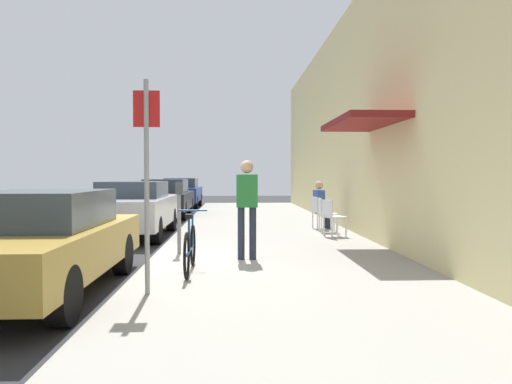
{
  "coord_description": "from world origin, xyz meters",
  "views": [
    {
      "loc": [
        1.45,
        -8.12,
        1.56
      ],
      "look_at": [
        2.08,
        5.58,
        1.11
      ],
      "focal_mm": 34.73,
      "sensor_mm": 36.0,
      "label": 1
    }
  ],
  "objects_px": {
    "street_sign": "(147,169)",
    "pedestrian_standing": "(247,201)",
    "parked_car_2": "(166,197)",
    "parked_car_0": "(38,241)",
    "parking_meter": "(179,212)",
    "parked_car_3": "(181,192)",
    "cafe_chair_1": "(325,213)",
    "bicycle_0": "(190,248)",
    "parked_car_1": "(133,208)",
    "seated_patron_2": "(321,203)",
    "cafe_chair_0": "(332,215)",
    "cafe_chair_2": "(319,210)"
  },
  "relations": [
    {
      "from": "street_sign",
      "to": "pedestrian_standing",
      "type": "xyz_separation_m",
      "value": [
        1.28,
        2.4,
        -0.52
      ]
    },
    {
      "from": "parked_car_1",
      "to": "bicycle_0",
      "type": "distance_m",
      "value": 5.65
    },
    {
      "from": "parking_meter",
      "to": "parked_car_1",
      "type": "bearing_deg",
      "value": 113.6
    },
    {
      "from": "parking_meter",
      "to": "street_sign",
      "type": "relative_size",
      "value": 0.51
    },
    {
      "from": "seated_patron_2",
      "to": "parking_meter",
      "type": "bearing_deg",
      "value": -129.12
    },
    {
      "from": "bicycle_0",
      "to": "seated_patron_2",
      "type": "relative_size",
      "value": 1.33
    },
    {
      "from": "bicycle_0",
      "to": "parked_car_3",
      "type": "bearing_deg",
      "value": 96.38
    },
    {
      "from": "parked_car_2",
      "to": "parking_meter",
      "type": "xyz_separation_m",
      "value": [
        1.55,
        -9.63,
        0.15
      ]
    },
    {
      "from": "cafe_chair_2",
      "to": "bicycle_0",
      "type": "bearing_deg",
      "value": -116.66
    },
    {
      "from": "bicycle_0",
      "to": "cafe_chair_0",
      "type": "height_order",
      "value": "bicycle_0"
    },
    {
      "from": "parked_car_2",
      "to": "pedestrian_standing",
      "type": "distance_m",
      "value": 10.7
    },
    {
      "from": "parked_car_3",
      "to": "bicycle_0",
      "type": "height_order",
      "value": "parked_car_3"
    },
    {
      "from": "bicycle_0",
      "to": "parked_car_0",
      "type": "bearing_deg",
      "value": -156.62
    },
    {
      "from": "parked_car_1",
      "to": "street_sign",
      "type": "height_order",
      "value": "street_sign"
    },
    {
      "from": "pedestrian_standing",
      "to": "street_sign",
      "type": "bearing_deg",
      "value": -118.09
    },
    {
      "from": "parked_car_1",
      "to": "parked_car_0",
      "type": "bearing_deg",
      "value": -90.0
    },
    {
      "from": "bicycle_0",
      "to": "seated_patron_2",
      "type": "distance_m",
      "value": 6.66
    },
    {
      "from": "parked_car_0",
      "to": "cafe_chair_0",
      "type": "height_order",
      "value": "parked_car_0"
    },
    {
      "from": "cafe_chair_1",
      "to": "seated_patron_2",
      "type": "distance_m",
      "value": 0.91
    },
    {
      "from": "parked_car_2",
      "to": "pedestrian_standing",
      "type": "relative_size",
      "value": 2.59
    },
    {
      "from": "parked_car_0",
      "to": "street_sign",
      "type": "bearing_deg",
      "value": -18.62
    },
    {
      "from": "parking_meter",
      "to": "cafe_chair_0",
      "type": "height_order",
      "value": "parking_meter"
    },
    {
      "from": "parked_car_3",
      "to": "cafe_chair_1",
      "type": "relative_size",
      "value": 5.06
    },
    {
      "from": "seated_patron_2",
      "to": "parked_car_1",
      "type": "bearing_deg",
      "value": -172.99
    },
    {
      "from": "cafe_chair_1",
      "to": "cafe_chair_0",
      "type": "bearing_deg",
      "value": -89.7
    },
    {
      "from": "parked_car_1",
      "to": "parked_car_2",
      "type": "relative_size",
      "value": 1.0
    },
    {
      "from": "parking_meter",
      "to": "seated_patron_2",
      "type": "xyz_separation_m",
      "value": [
        3.38,
        4.15,
        -0.07
      ]
    },
    {
      "from": "parking_meter",
      "to": "bicycle_0",
      "type": "height_order",
      "value": "parking_meter"
    },
    {
      "from": "cafe_chair_1",
      "to": "cafe_chair_2",
      "type": "xyz_separation_m",
      "value": [
        0.0,
        0.87,
        0.0
      ]
    },
    {
      "from": "parked_car_0",
      "to": "cafe_chair_1",
      "type": "height_order",
      "value": "parked_car_0"
    },
    {
      "from": "parking_meter",
      "to": "bicycle_0",
      "type": "relative_size",
      "value": 0.77
    },
    {
      "from": "bicycle_0",
      "to": "cafe_chair_1",
      "type": "distance_m",
      "value": 5.84
    },
    {
      "from": "parked_car_1",
      "to": "pedestrian_standing",
      "type": "bearing_deg",
      "value": -56.72
    },
    {
      "from": "parked_car_2",
      "to": "street_sign",
      "type": "xyz_separation_m",
      "value": [
        1.5,
        -12.73,
        0.91
      ]
    },
    {
      "from": "cafe_chair_2",
      "to": "street_sign",
      "type": "bearing_deg",
      "value": -114.97
    },
    {
      "from": "parked_car_3",
      "to": "bicycle_0",
      "type": "relative_size",
      "value": 2.57
    },
    {
      "from": "street_sign",
      "to": "cafe_chair_1",
      "type": "xyz_separation_m",
      "value": [
        3.37,
        6.36,
        -1.02
      ]
    },
    {
      "from": "parked_car_3",
      "to": "cafe_chair_1",
      "type": "height_order",
      "value": "parked_car_3"
    },
    {
      "from": "parked_car_1",
      "to": "cafe_chair_1",
      "type": "relative_size",
      "value": 5.06
    },
    {
      "from": "cafe_chair_0",
      "to": "cafe_chair_2",
      "type": "bearing_deg",
      "value": 90.11
    },
    {
      "from": "seated_patron_2",
      "to": "parked_car_0",
      "type": "bearing_deg",
      "value": -126.16
    },
    {
      "from": "street_sign",
      "to": "cafe_chair_1",
      "type": "distance_m",
      "value": 7.27
    },
    {
      "from": "parked_car_0",
      "to": "seated_patron_2",
      "type": "bearing_deg",
      "value": 53.84
    },
    {
      "from": "parking_meter",
      "to": "cafe_chair_1",
      "type": "distance_m",
      "value": 4.66
    },
    {
      "from": "parked_car_0",
      "to": "cafe_chair_2",
      "type": "distance_m",
      "value": 8.31
    },
    {
      "from": "parked_car_0",
      "to": "parking_meter",
      "type": "height_order",
      "value": "parking_meter"
    },
    {
      "from": "parking_meter",
      "to": "pedestrian_standing",
      "type": "distance_m",
      "value": 1.43
    },
    {
      "from": "bicycle_0",
      "to": "pedestrian_standing",
      "type": "height_order",
      "value": "pedestrian_standing"
    },
    {
      "from": "bicycle_0",
      "to": "seated_patron_2",
      "type": "bearing_deg",
      "value": 62.93
    },
    {
      "from": "bicycle_0",
      "to": "cafe_chair_1",
      "type": "bearing_deg",
      "value": 59.5
    }
  ]
}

